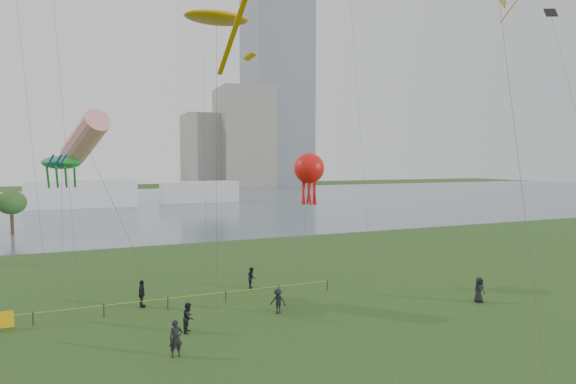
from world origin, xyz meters
name	(u,v)px	position (x,y,z in m)	size (l,w,h in m)	color
lake	(138,203)	(0.00, 100.00, 0.02)	(400.00, 120.00, 0.08)	slate
tower	(276,38)	(62.00, 168.00, 60.00)	(24.00, 24.00, 120.00)	slate
building_mid	(244,138)	(46.00, 162.00, 19.00)	(20.00, 20.00, 38.00)	gray
building_low	(205,151)	(32.00, 168.00, 14.00)	(16.00, 18.00, 28.00)	gray
pavilion_left	(83,193)	(-12.00, 95.00, 3.00)	(22.00, 8.00, 6.00)	silver
pavilion_right	(199,192)	(14.00, 98.00, 2.50)	(18.00, 7.00, 5.00)	silver
fence	(67,312)	(-12.78, 14.88, 0.55)	(24.07, 0.07, 1.05)	black
spectator_a	(189,317)	(-6.24, 10.07, 0.87)	(0.84, 0.66, 1.73)	black
spectator_b	(278,301)	(-0.18, 11.23, 0.81)	(1.05, 0.60, 1.62)	black
spectator_c	(142,294)	(-8.21, 16.06, 0.93)	(1.09, 0.46, 1.87)	black
spectator_d	(479,290)	(13.75, 8.01, 0.89)	(0.87, 0.56, 1.77)	black
spectator_f	(176,339)	(-7.53, 6.80, 0.94)	(0.68, 0.45, 1.88)	black
spectator_g	(252,277)	(0.31, 17.99, 0.80)	(0.78, 0.61, 1.61)	black
kite_stingray	(217,19)	(-1.91, 19.47, 20.84)	(5.06, 10.06, 21.32)	#3F3F42
kite_windsock	(85,138)	(-11.49, 18.70, 11.51)	(6.88, 5.07, 13.41)	#3F3F42
kite_creature	(62,163)	(-13.05, 20.36, 9.79)	(2.65, 8.94, 10.28)	#3F3F42
kite_octopus	(309,169)	(4.82, 17.09, 9.30)	(4.47, 6.37, 10.57)	#3F3F42
kite_delta	(502,13)	(11.55, 4.55, 18.74)	(4.85, 7.93, 20.50)	#3F3F42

